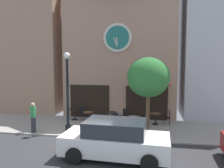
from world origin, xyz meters
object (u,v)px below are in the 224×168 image
(street_lamp, at_px, (68,92))
(cafe_table_center_left, at_px, (134,121))
(cafe_table_rightmost, at_px, (88,115))
(cafe_table_near_door, at_px, (74,112))
(cafe_chair_near_tree, at_px, (123,114))
(cafe_chair_corner, at_px, (115,119))
(parked_car_white, at_px, (115,139))
(cafe_table_near_curb, at_px, (155,117))
(cafe_table_leftmost, at_px, (111,116))
(pedestrian_green, at_px, (33,117))
(cafe_chair_outer, at_px, (128,124))
(street_tree, at_px, (148,78))
(cafe_chair_facing_street, at_px, (84,113))
(cafe_chair_by_entrance, at_px, (123,117))
(cafe_chair_right_end, at_px, (168,116))

(street_lamp, xyz_separation_m, cafe_table_center_left, (3.67, 0.93, -1.72))
(street_lamp, distance_m, cafe_table_rightmost, 2.55)
(cafe_table_near_door, bearing_deg, cafe_table_center_left, -20.78)
(cafe_table_rightmost, bearing_deg, cafe_table_near_door, 147.00)
(cafe_chair_near_tree, bearing_deg, cafe_chair_corner, -106.72)
(cafe_table_near_door, height_order, parked_car_white, parked_car_white)
(cafe_chair_corner, bearing_deg, cafe_table_near_curb, 24.35)
(cafe_table_near_door, relative_size, cafe_table_leftmost, 0.97)
(street_lamp, xyz_separation_m, pedestrian_green, (-1.83, -0.53, -1.39))
(cafe_chair_outer, height_order, parked_car_white, parked_car_white)
(street_tree, relative_size, cafe_table_near_curb, 5.79)
(cafe_table_rightmost, relative_size, cafe_chair_outer, 0.84)
(street_tree, relative_size, cafe_table_near_door, 5.54)
(street_tree, bearing_deg, cafe_table_near_curb, 78.27)
(cafe_chair_near_tree, relative_size, cafe_chair_facing_street, 1.00)
(cafe_table_near_curb, distance_m, cafe_chair_near_tree, 2.04)
(cafe_table_center_left, xyz_separation_m, cafe_chair_by_entrance, (-0.73, 0.78, -0.01))
(street_lamp, relative_size, cafe_table_near_curb, 6.16)
(parked_car_white, bearing_deg, pedestrian_green, 153.19)
(cafe_table_leftmost, xyz_separation_m, cafe_chair_right_end, (3.53, 0.46, 0.00))
(cafe_table_center_left, xyz_separation_m, pedestrian_green, (-5.49, -1.45, 0.33))
(cafe_table_center_left, bearing_deg, cafe_table_leftmost, 146.69)
(cafe_chair_right_end, distance_m, cafe_chair_outer, 3.18)
(street_lamp, xyz_separation_m, cafe_chair_outer, (3.39, 0.16, -1.72))
(cafe_table_leftmost, relative_size, cafe_chair_facing_street, 0.86)
(street_tree, distance_m, cafe_table_center_left, 2.80)
(street_lamp, relative_size, pedestrian_green, 2.66)
(cafe_table_center_left, distance_m, cafe_chair_facing_street, 3.81)
(parked_car_white, bearing_deg, cafe_table_leftmost, 101.87)
(street_tree, bearing_deg, cafe_chair_corner, 150.66)
(cafe_table_rightmost, distance_m, cafe_chair_outer, 3.15)
(cafe_table_leftmost, height_order, pedestrian_green, pedestrian_green)
(cafe_table_leftmost, height_order, cafe_chair_corner, cafe_chair_corner)
(cafe_chair_corner, relative_size, parked_car_white, 0.21)
(cafe_table_near_door, distance_m, pedestrian_green, 3.33)
(cafe_chair_corner, height_order, parked_car_white, parked_car_white)
(cafe_chair_corner, bearing_deg, parked_car_white, -80.72)
(cafe_table_center_left, xyz_separation_m, cafe_chair_outer, (-0.27, -0.76, -0.01))
(street_lamp, height_order, cafe_table_near_door, street_lamp)
(street_lamp, bearing_deg, cafe_table_leftmost, 41.78)
(cafe_table_center_left, bearing_deg, cafe_chair_by_entrance, 132.94)
(cafe_chair_near_tree, distance_m, pedestrian_green, 5.53)
(street_tree, distance_m, cafe_table_near_door, 6.08)
(cafe_table_leftmost, bearing_deg, cafe_table_center_left, -33.31)
(cafe_table_center_left, bearing_deg, cafe_table_rightmost, 164.75)
(cafe_table_near_door, xyz_separation_m, cafe_chair_facing_street, (0.69, -0.07, -0.01))
(cafe_table_leftmost, distance_m, pedestrian_green, 4.69)
(cafe_table_leftmost, bearing_deg, cafe_table_near_door, 167.51)
(cafe_table_center_left, bearing_deg, cafe_table_near_curb, 47.37)
(parked_car_white, bearing_deg, street_lamp, 136.18)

